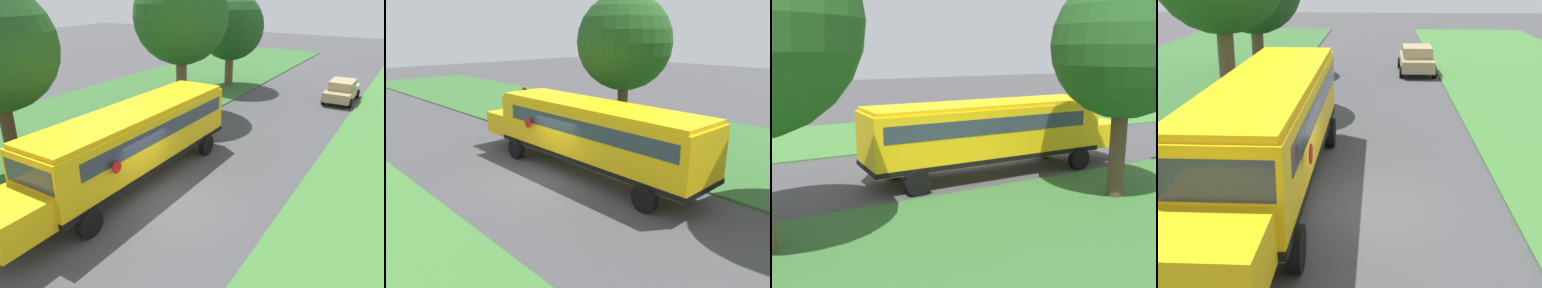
% 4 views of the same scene
% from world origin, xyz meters
% --- Properties ---
extents(ground_plane, '(120.00, 120.00, 0.00)m').
position_xyz_m(ground_plane, '(0.00, 0.00, 0.00)').
color(ground_plane, '#424244').
extents(school_bus, '(2.84, 12.42, 3.16)m').
position_xyz_m(school_bus, '(-2.21, 0.81, 1.92)').
color(school_bus, yellow).
rests_on(school_bus, ground).
extents(car_tan_nearest, '(2.02, 4.40, 1.56)m').
position_xyz_m(car_tan_nearest, '(2.80, 18.23, 0.88)').
color(car_tan_nearest, tan).
rests_on(car_tan_nearest, ground).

